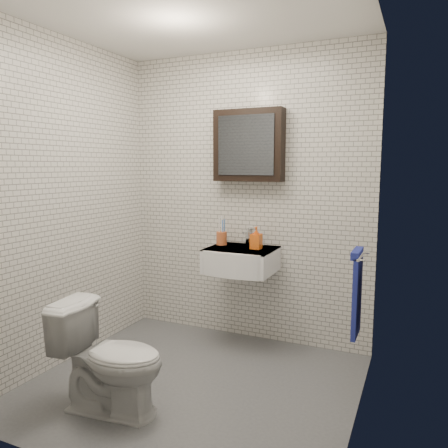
# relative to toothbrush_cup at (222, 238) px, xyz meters

# --- Properties ---
(ground) EXTENTS (2.20, 2.00, 0.01)m
(ground) POSITION_rel_toothbrush_cup_xyz_m (0.16, -0.85, -0.91)
(ground) COLOR #51535A
(ground) RESTS_ON ground
(room_shell) EXTENTS (2.22, 2.02, 2.51)m
(room_shell) POSITION_rel_toothbrush_cup_xyz_m (0.16, -0.85, 0.55)
(room_shell) COLOR silver
(room_shell) RESTS_ON ground
(washbasin) EXTENTS (0.55, 0.50, 0.20)m
(washbasin) POSITION_rel_toothbrush_cup_xyz_m (0.21, -0.11, -0.16)
(washbasin) COLOR white
(washbasin) RESTS_ON room_shell
(faucet) EXTENTS (0.06, 0.20, 0.15)m
(faucet) POSITION_rel_toothbrush_cup_xyz_m (0.21, 0.08, 0.00)
(faucet) COLOR silver
(faucet) RESTS_ON washbasin
(mirror_cabinet) EXTENTS (0.60, 0.15, 0.60)m
(mirror_cabinet) POSITION_rel_toothbrush_cup_xyz_m (0.21, 0.08, 0.79)
(mirror_cabinet) COLOR black
(mirror_cabinet) RESTS_ON room_shell
(towel_rail) EXTENTS (0.09, 0.30, 0.58)m
(towel_rail) POSITION_rel_toothbrush_cup_xyz_m (1.21, -0.50, -0.19)
(towel_rail) COLOR silver
(towel_rail) RESTS_ON room_shell
(toothbrush_cup) EXTENTS (0.10, 0.10, 0.25)m
(toothbrush_cup) POSITION_rel_toothbrush_cup_xyz_m (0.00, 0.00, 0.00)
(toothbrush_cup) COLOR #B8572E
(toothbrush_cup) RESTS_ON washbasin
(soap_bottle) EXTENTS (0.09, 0.09, 0.19)m
(soap_bottle) POSITION_rel_toothbrush_cup_xyz_m (0.34, -0.06, 0.03)
(soap_bottle) COLOR orange
(soap_bottle) RESTS_ON washbasin
(toilet) EXTENTS (0.72, 0.46, 0.70)m
(toilet) POSITION_rel_toothbrush_cup_xyz_m (-0.14, -1.34, -0.57)
(toilet) COLOR silver
(toilet) RESTS_ON ground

